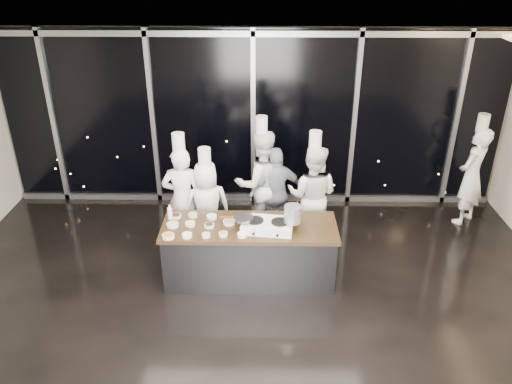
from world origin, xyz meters
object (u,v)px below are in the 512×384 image
at_px(demo_counter, 250,252).
at_px(chef_left, 207,206).
at_px(frying_pan, 243,218).
at_px(stock_pot, 293,214).
at_px(chef_right, 312,195).
at_px(stove, 267,225).
at_px(guest, 276,193).
at_px(chef_side, 472,175).
at_px(chef_far_left, 183,198).
at_px(chef_center, 261,183).

relative_size(demo_counter, chef_left, 1.42).
bearing_deg(frying_pan, stock_pot, 2.60).
bearing_deg(frying_pan, chef_right, 53.15).
bearing_deg(stove, guest, 90.05).
relative_size(stock_pot, chef_side, 0.12).
xyz_separation_m(frying_pan, chef_side, (3.83, 1.82, -0.17)).
bearing_deg(frying_pan, chef_far_left, 143.20).
distance_m(chef_far_left, chef_left, 0.40).
relative_size(chef_center, chef_side, 1.04).
xyz_separation_m(stove, stock_pot, (0.34, -0.02, 0.19)).
bearing_deg(chef_far_left, chef_left, 169.62).
bearing_deg(chef_side, chef_far_left, -33.28).
xyz_separation_m(frying_pan, chef_right, (1.05, 1.11, -0.20)).
xyz_separation_m(stove, chef_side, (3.50, 1.85, -0.07)).
bearing_deg(chef_right, chef_center, -4.29).
height_order(guest, chef_right, chef_right).
bearing_deg(stock_pot, frying_pan, 175.98).
xyz_separation_m(frying_pan, chef_center, (0.24, 1.41, -0.14)).
bearing_deg(demo_counter, chef_center, 83.38).
relative_size(stock_pot, chef_left, 0.14).
relative_size(chef_far_left, guest, 1.23).
height_order(stove, chef_left, chef_left).
distance_m(chef_far_left, chef_center, 1.32).
xyz_separation_m(chef_far_left, chef_side, (4.82, 0.89, 0.02)).
distance_m(chef_right, chef_side, 2.87).
height_order(stove, chef_side, chef_side).
bearing_deg(chef_right, stock_pot, 87.92).
xyz_separation_m(chef_left, chef_side, (4.43, 0.94, 0.13)).
distance_m(stock_pot, chef_side, 3.67).
bearing_deg(frying_pan, stove, 2.23).
xyz_separation_m(chef_center, guest, (0.25, -0.13, -0.13)).
bearing_deg(chef_far_left, chef_right, -177.81).
height_order(chef_center, chef_side, chef_center).
xyz_separation_m(stock_pot, chef_far_left, (-1.66, 0.98, -0.28)).
distance_m(chef_far_left, chef_side, 4.90).
xyz_separation_m(stock_pot, chef_right, (0.38, 1.16, -0.30)).
height_order(frying_pan, chef_center, chef_center).
bearing_deg(stove, frying_pan, -177.77).
relative_size(demo_counter, stock_pot, 10.43).
bearing_deg(chef_side, chef_left, -31.77).
bearing_deg(guest, stock_pot, 79.44).
height_order(chef_center, guest, chef_center).
xyz_separation_m(chef_center, chef_right, (0.81, -0.30, -0.06)).
distance_m(stock_pot, chef_far_left, 1.95).
xyz_separation_m(chef_left, chef_center, (0.84, 0.53, 0.15)).
xyz_separation_m(guest, chef_right, (0.57, -0.17, 0.06)).
bearing_deg(chef_left, stove, 120.30).
distance_m(demo_counter, guest, 1.32).
bearing_deg(chef_far_left, chef_side, -172.33).
height_order(frying_pan, stock_pot, stock_pot).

